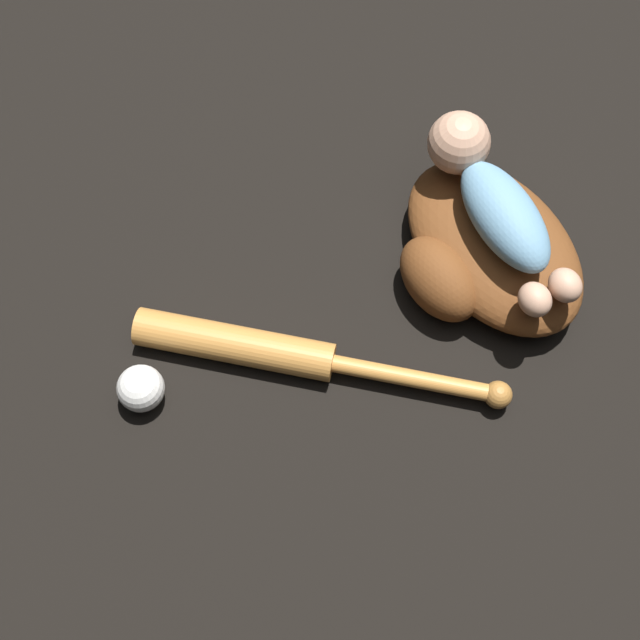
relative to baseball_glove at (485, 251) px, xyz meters
name	(u,v)px	position (x,y,z in m)	size (l,w,h in m)	color
ground_plane	(467,259)	(0.02, 0.01, -0.05)	(6.00, 6.00, 0.00)	black
baseball_glove	(485,251)	(0.00, 0.00, 0.00)	(0.36, 0.29, 0.11)	brown
baby_figure	(492,197)	(0.04, -0.02, 0.09)	(0.36, 0.15, 0.10)	#6693B2
baseball_bat	(273,352)	(0.06, 0.37, -0.02)	(0.46, 0.43, 0.06)	#C6843D
baseball	(141,388)	(0.13, 0.57, -0.02)	(0.07, 0.07, 0.07)	white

